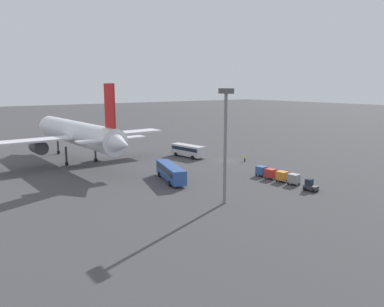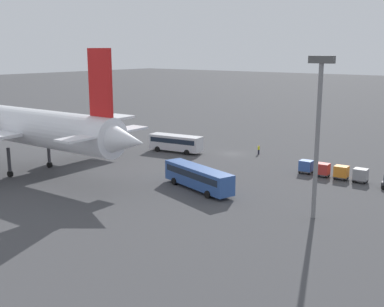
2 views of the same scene
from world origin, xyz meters
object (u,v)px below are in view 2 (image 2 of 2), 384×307
cargo_cart_red (323,169)px  cargo_cart_blue (306,166)px  airplane (22,126)px  shuttle_bus_far (198,176)px  worker_person (259,150)px  shuttle_bus_near (176,142)px  cargo_cart_grey (361,175)px  cargo_cart_orange (341,172)px

cargo_cart_red → cargo_cart_blue: size_ratio=1.00×
airplane → shuttle_bus_far: airplane is taller
shuttle_bus_far → worker_person: (4.98, -24.94, -1.02)m
shuttle_bus_near → cargo_cart_blue: shuttle_bus_near is taller
worker_person → airplane: bearing=55.4°
shuttle_bus_far → cargo_cart_grey: (-16.29, -17.06, -0.69)m
airplane → cargo_cart_orange: (-41.46, -25.38, -5.92)m
shuttle_bus_far → cargo_cart_orange: shuttle_bus_far is taller
shuttle_bus_near → cargo_cart_grey: 34.50m
cargo_cart_orange → cargo_cart_red: 2.81m
airplane → cargo_cart_blue: size_ratio=24.16×
cargo_cart_red → cargo_cart_orange: bearing=-176.9°
cargo_cart_grey → cargo_cart_orange: (2.80, 0.05, 0.00)m
cargo_cart_grey → cargo_cart_orange: 2.80m
shuttle_bus_far → cargo_cart_red: (-10.68, -16.85, -0.69)m
cargo_cart_orange → cargo_cart_red: same height
airplane → cargo_cart_red: (-38.66, -25.23, -5.92)m
airplane → cargo_cart_blue: 44.42m
shuttle_bus_near → worker_person: 15.36m
shuttle_bus_near → cargo_cart_red: bearing=170.9°
shuttle_bus_near → cargo_cart_blue: size_ratio=5.03×
shuttle_bus_far → cargo_cart_red: size_ratio=6.10×
cargo_cart_red → cargo_cart_grey: bearing=-177.9°
cargo_cart_orange → shuttle_bus_far: bearing=51.6°
cargo_cart_grey → cargo_cart_blue: bearing=-0.8°
airplane → shuttle_bus_far: bearing=-165.5°
shuttle_bus_far → cargo_cart_red: bearing=-105.8°
worker_person → cargo_cart_blue: size_ratio=0.83×
shuttle_bus_far → airplane: bearing=33.2°
shuttle_bus_near → worker_person: shuttle_bus_near is taller
shuttle_bus_far → cargo_cart_red: shuttle_bus_far is taller
cargo_cart_red → shuttle_bus_near: bearing=-0.7°
cargo_cart_grey → cargo_cart_orange: size_ratio=1.00×
worker_person → cargo_cart_orange: cargo_cart_orange is taller
airplane → shuttle_bus_near: 27.85m
cargo_cart_blue → shuttle_bus_near: bearing=-0.0°
cargo_cart_orange → cargo_cart_blue: same height
shuttle_bus_far → cargo_cart_blue: bearing=-98.1°
shuttle_bus_near → cargo_cart_grey: bearing=171.4°
shuttle_bus_near → worker_person: (-13.22, -7.75, -1.03)m
shuttle_bus_far → worker_person: size_ratio=7.33×
shuttle_bus_far → cargo_cart_grey: shuttle_bus_far is taller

